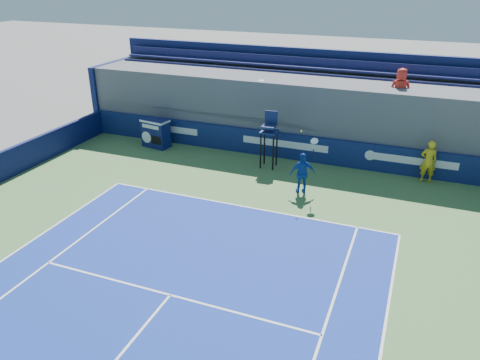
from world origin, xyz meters
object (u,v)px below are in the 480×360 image
at_px(umpire_chair, 269,134).
at_px(tennis_player, 303,173).
at_px(match_clock, 156,132).
at_px(ball_person, 428,161).

distance_m(umpire_chair, tennis_player, 2.96).
relative_size(match_clock, tennis_player, 0.55).
bearing_deg(tennis_player, umpire_chair, 134.95).
height_order(ball_person, tennis_player, tennis_player).
height_order(match_clock, umpire_chair, umpire_chair).
distance_m(ball_person, umpire_chair, 6.57).
relative_size(ball_person, umpire_chair, 0.72).
distance_m(match_clock, umpire_chair, 5.96).
relative_size(ball_person, match_clock, 1.25).
height_order(match_clock, tennis_player, tennis_player).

